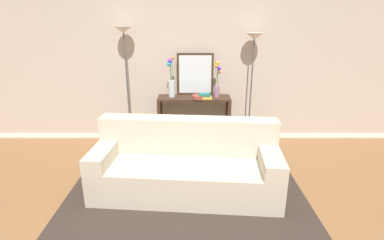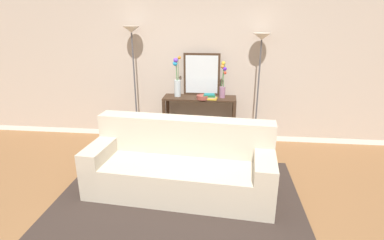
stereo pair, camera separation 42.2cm
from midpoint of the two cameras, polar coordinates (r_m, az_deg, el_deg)
The scene contains 13 objects.
ground_plane at distance 3.46m, azimuth 0.05°, elevation -18.00°, with size 16.00×16.00×0.02m, color brown.
back_wall at distance 5.13m, azimuth 2.93°, elevation 12.87°, with size 12.00×0.15×3.06m.
area_rug at distance 3.76m, azimuth 0.84°, elevation -14.34°, with size 2.89×2.04×0.01m.
couch at distance 3.74m, azimuth 1.17°, elevation -9.02°, with size 2.29×1.03×0.88m.
console_table at distance 4.97m, azimuth 3.87°, elevation 1.38°, with size 1.18×0.37×0.84m.
floor_lamp_left at distance 4.99m, azimuth -8.80°, elevation 12.47°, with size 0.28×0.28×1.94m.
floor_lamp_right at distance 4.89m, azimuth 15.33°, elevation 11.03°, with size 0.28×0.28×1.84m.
wall_mirror at distance 4.97m, azimuth 4.31°, elevation 8.62°, with size 0.60×0.02×0.69m.
vase_tall_flowers at distance 4.89m, azimuth -0.36°, elevation 7.23°, with size 0.13×0.12×0.65m.
vase_short_flowers at distance 4.86m, azimuth 8.38°, elevation 6.91°, with size 0.10×0.11×0.58m.
fruit_bowl at distance 4.78m, azimuth 4.59°, elevation 4.35°, with size 0.20×0.20×0.06m.
book_stack at distance 4.78m, azimuth 5.94°, elevation 4.36°, with size 0.23×0.16×0.08m.
book_row_under_console at distance 5.17m, azimuth 0.02°, elevation -3.94°, with size 0.31×0.17×0.12m.
Camera 2 is at (0.51, -2.74, 2.07)m, focal length 28.03 mm.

